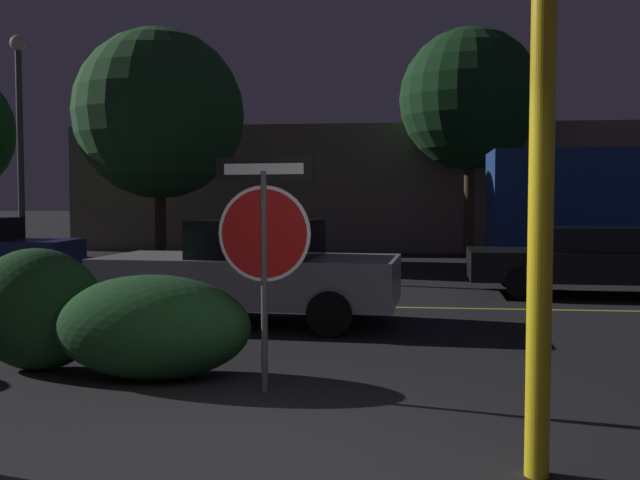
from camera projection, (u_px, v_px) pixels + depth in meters
name	position (u px, v px, depth m)	size (l,w,h in m)	color
ground_plane	(265.00, 473.00, 4.59)	(260.00, 260.00, 0.00)	black
road_center_stripe	(347.00, 306.00, 11.89)	(37.56, 0.12, 0.01)	gold
stop_sign	(264.00, 230.00, 6.48)	(0.91, 0.14, 2.16)	#4C4C51
yellow_pole_right	(541.00, 227.00, 4.46)	(0.16, 0.16, 3.18)	yellow
hedge_bush_1	(37.00, 309.00, 7.37)	(1.43, 0.80, 1.27)	#1E4C23
hedge_bush_2	(152.00, 327.00, 7.02)	(1.98, 1.15, 1.03)	#1E4C23
passing_car_2	(252.00, 272.00, 10.31)	(4.43, 2.19, 1.49)	#9E9EA3
passing_car_3	(598.00, 260.00, 13.24)	(4.93, 2.08, 1.28)	black
delivery_truck	(628.00, 209.00, 17.08)	(6.56, 2.49, 2.98)	navy
street_lamp	(20.00, 126.00, 17.92)	(0.40, 0.40, 5.92)	#4C4C51
tree_0	(159.00, 114.00, 20.75)	(4.94, 4.94, 6.78)	#422D1E
tree_1	(470.00, 99.00, 22.80)	(4.51, 4.51, 7.30)	#422D1E
building_backdrop	(410.00, 189.00, 26.11)	(24.38, 3.78, 4.44)	#7A6B5B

